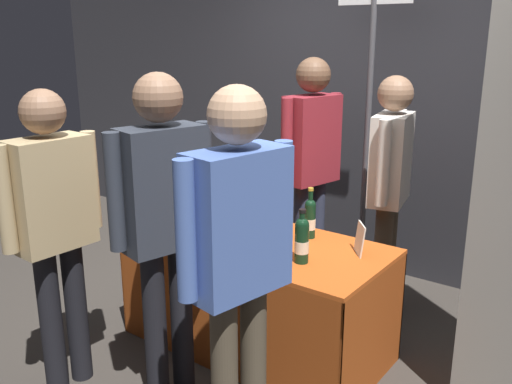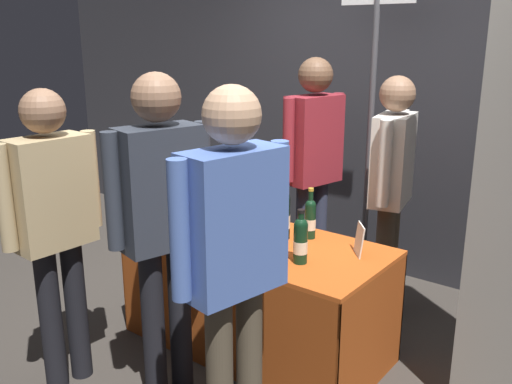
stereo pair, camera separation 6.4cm
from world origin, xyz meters
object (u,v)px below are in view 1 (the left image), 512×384
at_px(wine_glass_mid, 208,220).
at_px(taster_foreground_right, 238,249).
at_px(display_bottle_0, 170,199).
at_px(wine_glass_near_vendor, 169,217).
at_px(vendor_presenter, 311,156).
at_px(tasting_table, 256,272).
at_px(featured_wine_bottle, 217,201).
at_px(booth_signpost, 369,103).

distance_m(wine_glass_mid, taster_foreground_right, 1.14).
distance_m(display_bottle_0, wine_glass_mid, 0.38).
xyz_separation_m(wine_glass_near_vendor, vendor_presenter, (0.42, 1.03, 0.27)).
bearing_deg(tasting_table, featured_wine_bottle, 159.26).
relative_size(tasting_table, vendor_presenter, 0.91).
height_order(featured_wine_bottle, wine_glass_mid, featured_wine_bottle).
bearing_deg(featured_wine_bottle, vendor_presenter, 64.22).
bearing_deg(vendor_presenter, tasting_table, 20.46).
height_order(wine_glass_mid, vendor_presenter, vendor_presenter).
relative_size(vendor_presenter, booth_signpost, 0.76).
distance_m(tasting_table, taster_foreground_right, 1.15).
relative_size(tasting_table, booth_signpost, 0.69).
bearing_deg(wine_glass_mid, wine_glass_near_vendor, -161.80).
xyz_separation_m(tasting_table, taster_foreground_right, (0.54, -0.85, 0.55)).
relative_size(wine_glass_mid, vendor_presenter, 0.07).
relative_size(wine_glass_near_vendor, wine_glass_mid, 0.93).
height_order(wine_glass_near_vendor, booth_signpost, booth_signpost).
relative_size(featured_wine_bottle, taster_foreground_right, 0.18).
height_order(display_bottle_0, taster_foreground_right, taster_foreground_right).
xyz_separation_m(tasting_table, featured_wine_bottle, (-0.45, 0.17, 0.34)).
relative_size(featured_wine_bottle, wine_glass_near_vendor, 2.52).
bearing_deg(wine_glass_near_vendor, vendor_presenter, 67.88).
bearing_deg(featured_wine_bottle, wine_glass_mid, -59.88).
bearing_deg(taster_foreground_right, wine_glass_mid, 58.18).
bearing_deg(tasting_table, wine_glass_near_vendor, -160.63).
distance_m(wine_glass_mid, vendor_presenter, 1.00).
distance_m(wine_glass_near_vendor, wine_glass_mid, 0.27).
relative_size(tasting_table, wine_glass_mid, 12.19).
bearing_deg(booth_signpost, taster_foreground_right, -78.87).
bearing_deg(featured_wine_bottle, booth_signpost, 59.99).
bearing_deg(vendor_presenter, featured_wine_bottle, -13.96).
relative_size(display_bottle_0, wine_glass_mid, 2.62).
relative_size(wine_glass_mid, booth_signpost, 0.06).
xyz_separation_m(featured_wine_bottle, wine_glass_near_vendor, (-0.10, -0.36, -0.04)).
bearing_deg(display_bottle_0, wine_glass_near_vendor, -49.28).
relative_size(display_bottle_0, wine_glass_near_vendor, 2.81).
height_order(display_bottle_0, vendor_presenter, vendor_presenter).
relative_size(tasting_table, taster_foreground_right, 0.93).
bearing_deg(taster_foreground_right, wine_glass_near_vendor, 68.84).
bearing_deg(display_bottle_0, tasting_table, 5.49).
bearing_deg(booth_signpost, vendor_presenter, -127.19).
distance_m(wine_glass_mid, booth_signpost, 1.50).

